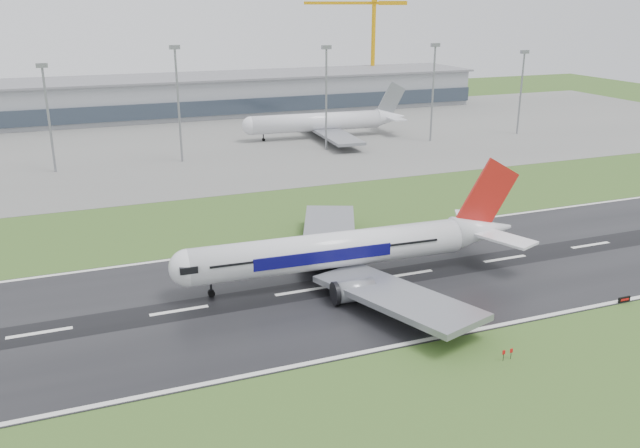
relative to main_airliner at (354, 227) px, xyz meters
name	(u,v)px	position (x,y,z in m)	size (l,w,h in m)	color
ground	(409,274)	(9.67, -2.33, -9.25)	(520.00, 520.00, 0.00)	#33541E
runway	(409,274)	(9.67, -2.33, -9.20)	(400.00, 45.00, 0.10)	black
apron	(234,140)	(9.67, 122.67, -9.21)	(400.00, 130.00, 0.08)	slate
terminal	(199,96)	(9.67, 182.67, -1.75)	(240.00, 36.00, 15.00)	gray
main_airliner	(354,227)	(0.00, 0.00, 0.00)	(61.96, 59.01, 18.29)	silver
parked_airliner	(323,112)	(39.79, 116.47, -0.34)	(60.24, 56.08, 17.66)	silver
tower_crane	(373,49)	(97.11, 197.67, 14.42)	(48.21, 2.63, 47.33)	orange
runway_sign	(624,300)	(35.98, -24.67, -8.73)	(2.30, 0.26, 1.04)	black
floodmast_1	(49,121)	(-47.70, 97.67, 5.01)	(0.64, 0.64, 28.52)	gray
floodmast_2	(179,107)	(-12.47, 97.67, 6.95)	(0.64, 0.64, 32.40)	gray
floodmast_3	(326,101)	(33.57, 97.67, 6.41)	(0.64, 0.64, 31.31)	gray
floodmast_4	(433,95)	(71.79, 97.67, 6.32)	(0.64, 0.64, 31.12)	gray
floodmast_5	(521,95)	(107.37, 97.67, 4.77)	(0.64, 0.64, 28.02)	gray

